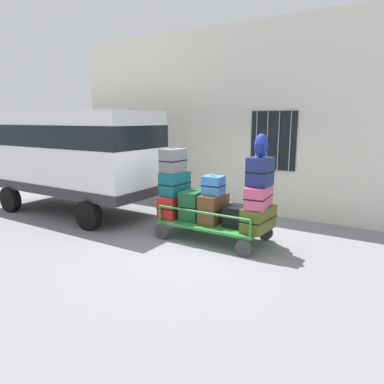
% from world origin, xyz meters
% --- Properties ---
extents(ground_plane, '(40.00, 40.00, 0.00)m').
position_xyz_m(ground_plane, '(0.00, 0.00, 0.00)').
color(ground_plane, gray).
extents(building_wall, '(12.00, 0.38, 5.00)m').
position_xyz_m(building_wall, '(0.00, 2.71, 2.50)').
color(building_wall, silver).
rests_on(building_wall, ground).
extents(van, '(4.94, 2.08, 2.75)m').
position_xyz_m(van, '(-4.15, 0.08, 1.69)').
color(van, white).
rests_on(van, ground).
extents(luggage_cart, '(2.25, 1.20, 0.38)m').
position_xyz_m(luggage_cart, '(0.21, 0.06, 0.32)').
color(luggage_cart, '#2D8438').
rests_on(luggage_cart, ground).
extents(cart_railing, '(2.15, 1.06, 0.35)m').
position_xyz_m(cart_railing, '(0.21, 0.06, 0.67)').
color(cart_railing, '#2D8438').
rests_on(cart_railing, luggage_cart).
extents(suitcase_left_bottom, '(0.47, 0.83, 0.49)m').
position_xyz_m(suitcase_left_bottom, '(-0.80, 0.02, 0.62)').
color(suitcase_left_bottom, '#B21E1E').
rests_on(suitcase_left_bottom, luggage_cart).
extents(suitcase_left_middle, '(0.44, 0.72, 0.52)m').
position_xyz_m(suitcase_left_middle, '(-0.80, 0.08, 1.13)').
color(suitcase_left_middle, '#0F5960').
rests_on(suitcase_left_middle, suitcase_left_bottom).
extents(suitcase_left_top, '(0.41, 0.58, 0.52)m').
position_xyz_m(suitcase_left_top, '(-0.80, 0.02, 1.65)').
color(suitcase_left_top, slate).
rests_on(suitcase_left_top, suitcase_left_middle).
extents(suitcase_midleft_bottom, '(0.48, 0.69, 0.64)m').
position_xyz_m(suitcase_midleft_bottom, '(-0.30, 0.05, 0.70)').
color(suitcase_midleft_bottom, '#194C28').
rests_on(suitcase_midleft_bottom, luggage_cart).
extents(suitcase_center_bottom, '(0.41, 0.72, 0.62)m').
position_xyz_m(suitcase_center_bottom, '(0.21, 0.05, 0.69)').
color(suitcase_center_bottom, brown).
rests_on(suitcase_center_bottom, luggage_cart).
extents(suitcase_center_middle, '(0.42, 0.37, 0.39)m').
position_xyz_m(suitcase_center_middle, '(0.21, 0.04, 1.19)').
color(suitcase_center_middle, '#3372C6').
rests_on(suitcase_center_middle, suitcase_center_bottom).
extents(suitcase_midright_bottom, '(0.42, 0.53, 0.42)m').
position_xyz_m(suitcase_midright_bottom, '(0.71, 0.08, 0.59)').
color(suitcase_midright_bottom, black).
rests_on(suitcase_midright_bottom, luggage_cart).
extents(suitcase_right_bottom, '(0.47, 0.90, 0.48)m').
position_xyz_m(suitcase_right_bottom, '(1.22, 0.06, 0.62)').
color(suitcase_right_bottom, '#4C5119').
rests_on(suitcase_right_bottom, luggage_cart).
extents(suitcase_right_middle, '(0.44, 0.78, 0.42)m').
position_xyz_m(suitcase_right_middle, '(1.22, 0.02, 1.06)').
color(suitcase_right_middle, '#CC4C72').
rests_on(suitcase_right_middle, suitcase_right_bottom).
extents(suitcase_right_top, '(0.43, 0.50, 0.56)m').
position_xyz_m(suitcase_right_top, '(1.22, 0.04, 1.55)').
color(suitcase_right_top, navy).
rests_on(suitcase_right_top, suitcase_right_middle).
extents(backpack, '(0.27, 0.22, 0.44)m').
position_xyz_m(backpack, '(1.22, 0.04, 2.05)').
color(backpack, navy).
rests_on(backpack, suitcase_right_top).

